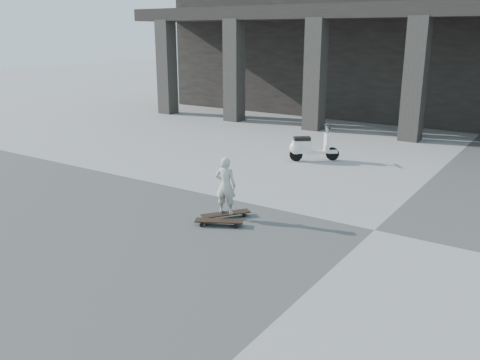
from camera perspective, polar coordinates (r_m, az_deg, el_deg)
The scene contains 5 objects.
ground at distance 9.70m, azimuth 14.87°, elevation -5.46°, with size 90.00×90.00×0.00m, color #484846.
longboard at distance 9.95m, azimuth -1.60°, elevation -3.84°, with size 0.75×0.93×0.10m.
skateboard_spare at distance 9.56m, azimuth -2.36°, elevation -4.67°, with size 0.90×0.62×0.11m.
child at distance 9.77m, azimuth -1.63°, elevation -0.62°, with size 0.41×0.27×1.13m, color #B9B7A7.
scooter at distance 14.39m, azimuth 7.41°, elevation 3.68°, with size 1.18×1.00×0.99m.
Camera 1 is at (2.76, -8.61, 3.50)m, focal length 38.00 mm.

